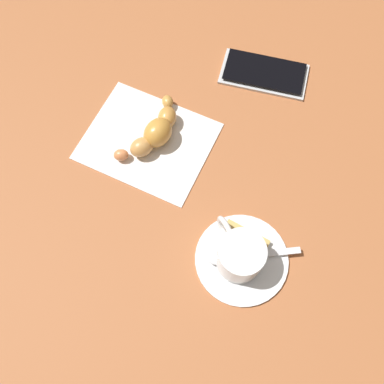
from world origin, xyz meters
TOP-DOWN VIEW (x-y plane):
  - ground_plane at (0.00, 0.00)m, footprint 1.80×1.80m
  - saucer at (0.13, -0.05)m, footprint 0.13×0.13m
  - espresso_cup at (0.13, -0.06)m, footprint 0.09×0.06m
  - teaspoon at (0.13, -0.05)m, footprint 0.10×0.10m
  - sugar_packet at (0.12, -0.02)m, footprint 0.07×0.03m
  - napkin at (-0.09, 0.01)m, footprint 0.22×0.20m
  - croissant at (-0.09, 0.02)m, footprint 0.06×0.15m
  - cell_phone at (-0.02, 0.23)m, footprint 0.16×0.12m

SIDE VIEW (x-z plane):
  - ground_plane at x=0.00m, z-range 0.00..0.00m
  - napkin at x=-0.09m, z-range 0.00..0.00m
  - saucer at x=0.13m, z-range 0.00..0.01m
  - cell_phone at x=-0.02m, z-range 0.00..0.01m
  - teaspoon at x=0.13m, z-range 0.01..0.02m
  - sugar_packet at x=0.12m, z-range 0.01..0.02m
  - croissant at x=-0.09m, z-range 0.00..0.04m
  - espresso_cup at x=0.13m, z-range 0.01..0.06m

